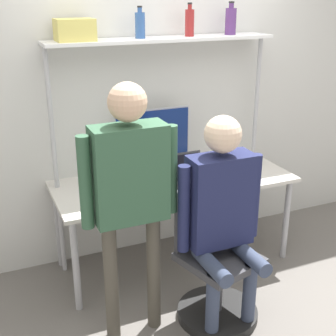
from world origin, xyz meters
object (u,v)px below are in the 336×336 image
Objects in this scene: office_chair at (215,278)px; person_seated at (222,206)px; bottle_red at (190,22)px; bottle_blue at (140,25)px; laptop at (183,176)px; person_standing at (130,183)px; cell_phone at (215,182)px; storage_box at (75,30)px; bottle_purple at (231,21)px; monitor at (153,136)px.

office_chair is 0.57m from person_seated.
office_chair is at bearing -104.30° from bottle_red.
bottle_red is at bearing 0.00° from bottle_blue.
laptop is 0.21× the size of person_standing.
office_chair reaches higher than cell_phone.
storage_box is (-0.69, 0.33, 1.08)m from laptop.
storage_box is (-0.65, 1.01, 1.03)m from person_seated.
bottle_purple is 0.94× the size of storage_box.
bottle_red is (-0.36, 0.00, -0.00)m from bottle_purple.
bottle_blue is at bearing -0.00° from storage_box.
bottle_purple is at bearing 52.51° from cell_phone.
bottle_purple is at bearing -2.86° from monitor.
monitor is 1.10m from bottle_purple.
person_seated is at bearing -86.51° from monitor.
person_standing reaches higher than person_seated.
person_seated is 1.46m from bottle_blue.
bottle_purple reaches higher than bottle_red.
monitor is 4.26× the size of cell_phone.
bottle_red reaches higher than laptop.
person_standing is at bearing -142.37° from bottle_purple.
storage_box is at bearing -180.00° from bottle_red.
storage_box is (-0.88, -0.00, -0.03)m from bottle_red.
laptop is 0.26m from cell_phone.
laptop is 0.37× the size of office_chair.
bottle_blue is at bearing 99.11° from office_chair.
person_seated is (0.06, -1.04, -0.18)m from monitor.
person_seated is at bearing -115.12° from cell_phone.
person_standing reaches higher than laptop.
bottle_red is 0.40m from bottle_blue.
bottle_red is (0.30, -0.03, 0.88)m from monitor.
person_seated is (0.01, -0.04, 0.57)m from office_chair.
laptop is 1.54× the size of bottle_blue.
office_chair is 1.97m from storage_box.
bottle_blue is (-0.40, -0.00, -0.01)m from bottle_red.
laptop is 1.43× the size of bottle_red.
office_chair is 3.74× the size of bottle_purple.
bottle_blue is (-0.10, -0.03, 0.87)m from monitor.
bottle_purple is 1.02× the size of bottle_red.
monitor is 0.45m from laptop.
cell_phone is 0.77m from office_chair.
office_chair is 3.53× the size of storage_box.
person_standing is 6.69× the size of bottle_purple.
cell_phone is 0.61× the size of bottle_red.
monitor is at bearing 173.72° from bottle_red.
laptop is 1.40× the size of bottle_purple.
office_chair is at bearing -94.33° from laptop.
bottle_purple is 1.10× the size of bottle_blue.
bottle_red reaches higher than storage_box.
bottle_red reaches higher than bottle_blue.
person_standing is (-0.62, -0.57, 0.27)m from laptop.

